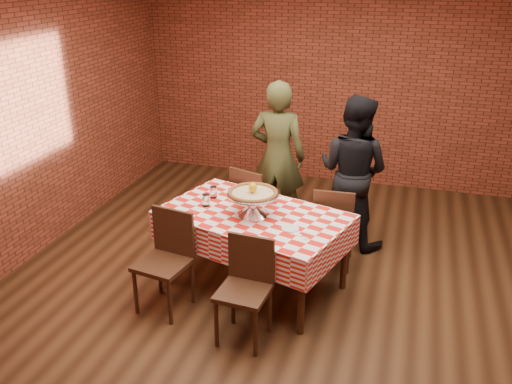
% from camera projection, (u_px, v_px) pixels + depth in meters
% --- Properties ---
extents(ground, '(6.00, 6.00, 0.00)m').
position_uv_depth(ground, '(288.00, 291.00, 5.18)').
color(ground, black).
rests_on(ground, ground).
extents(back_wall, '(5.50, 0.00, 5.50)m').
position_uv_depth(back_wall, '(343.00, 79.00, 7.27)').
color(back_wall, maroon).
rests_on(back_wall, ground).
extents(table, '(1.87, 1.43, 0.75)m').
position_uv_depth(table, '(254.00, 250.00, 5.14)').
color(table, '#432414').
rests_on(table, ground).
extents(tablecloth, '(1.91, 1.47, 0.28)m').
position_uv_depth(tablecloth, '(254.00, 227.00, 5.05)').
color(tablecloth, red).
rests_on(tablecloth, table).
extents(pizza_stand, '(0.66, 0.66, 0.21)m').
position_uv_depth(pizza_stand, '(253.00, 205.00, 4.92)').
color(pizza_stand, silver).
rests_on(pizza_stand, tablecloth).
extents(pizza, '(0.64, 0.64, 0.03)m').
position_uv_depth(pizza, '(253.00, 193.00, 4.87)').
color(pizza, '#C6B68B').
rests_on(pizza, pizza_stand).
extents(lemon, '(0.10, 0.10, 0.10)m').
position_uv_depth(lemon, '(253.00, 188.00, 4.85)').
color(lemon, yellow).
rests_on(lemon, pizza).
extents(water_glass_left, '(0.09, 0.09, 0.11)m').
position_uv_depth(water_glass_left, '(206.00, 200.00, 5.13)').
color(water_glass_left, white).
rests_on(water_glass_left, tablecloth).
extents(water_glass_right, '(0.09, 0.09, 0.11)m').
position_uv_depth(water_glass_right, '(213.00, 192.00, 5.31)').
color(water_glass_right, white).
rests_on(water_glass_right, tablecloth).
extents(side_plate, '(0.19, 0.19, 0.01)m').
position_uv_depth(side_plate, '(290.00, 229.00, 4.70)').
color(side_plate, white).
rests_on(side_plate, tablecloth).
extents(sweetener_packet_a, '(0.06, 0.05, 0.00)m').
position_uv_depth(sweetener_packet_a, '(299.00, 235.00, 4.59)').
color(sweetener_packet_a, white).
rests_on(sweetener_packet_a, tablecloth).
extents(sweetener_packet_b, '(0.06, 0.05, 0.00)m').
position_uv_depth(sweetener_packet_b, '(305.00, 238.00, 4.54)').
color(sweetener_packet_b, white).
rests_on(sweetener_packet_b, tablecloth).
extents(condiment_caddy, '(0.09, 0.08, 0.13)m').
position_uv_depth(condiment_caddy, '(273.00, 197.00, 5.18)').
color(condiment_caddy, silver).
rests_on(condiment_caddy, tablecloth).
extents(chair_near_left, '(0.48, 0.48, 0.90)m').
position_uv_depth(chair_near_left, '(163.00, 264.00, 4.76)').
color(chair_near_left, '#432414').
rests_on(chair_near_left, ground).
extents(chair_near_right, '(0.42, 0.42, 0.87)m').
position_uv_depth(chair_near_right, '(243.00, 294.00, 4.36)').
color(chair_near_right, '#432414').
rests_on(chair_near_right, ground).
extents(chair_far_left, '(0.54, 0.54, 0.90)m').
position_uv_depth(chair_far_left, '(256.00, 204.00, 5.93)').
color(chair_far_left, '#432414').
rests_on(chair_far_left, ground).
extents(chair_far_right, '(0.42, 0.42, 0.88)m').
position_uv_depth(chair_far_right, '(334.00, 225.00, 5.50)').
color(chair_far_right, '#432414').
rests_on(chair_far_right, ground).
extents(diner_olive, '(0.64, 0.43, 1.73)m').
position_uv_depth(diner_olive, '(278.00, 157.00, 6.12)').
color(diner_olive, '#414322').
rests_on(diner_olive, ground).
extents(diner_black, '(0.97, 0.86, 1.65)m').
position_uv_depth(diner_black, '(353.00, 171.00, 5.81)').
color(diner_black, black).
rests_on(diner_black, ground).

